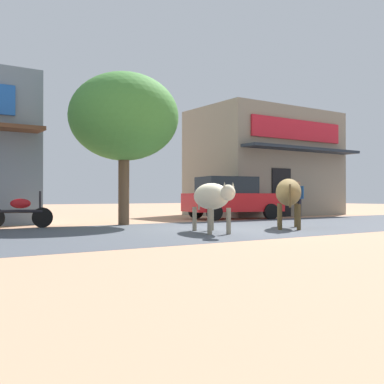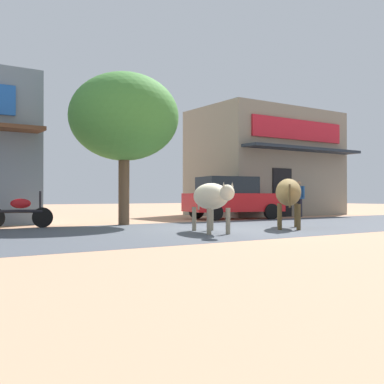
{
  "view_description": "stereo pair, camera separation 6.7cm",
  "coord_description": "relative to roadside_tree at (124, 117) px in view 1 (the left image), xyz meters",
  "views": [
    {
      "loc": [
        -7.71,
        -10.34,
        0.9
      ],
      "look_at": [
        0.19,
        1.35,
        1.02
      ],
      "focal_mm": 44.19,
      "sensor_mm": 36.0,
      "label": 1
    },
    {
      "loc": [
        -7.65,
        -10.38,
        0.9
      ],
      "look_at": [
        0.19,
        1.35,
        1.02
      ],
      "focal_mm": 44.19,
      "sensor_mm": 36.0,
      "label": 2
    }
  ],
  "objects": [
    {
      "name": "roadside_tree",
      "position": [
        0.0,
        0.0,
        0.0
      ],
      "size": [
        3.41,
        3.41,
        4.74
      ],
      "color": "brown",
      "rests_on": "ground"
    },
    {
      "name": "asphalt_road",
      "position": [
        1.24,
        -3.02,
        -3.35
      ],
      "size": [
        72.0,
        6.25,
        0.0
      ],
      "primitive_type": "cube",
      "color": "#474C54",
      "rests_on": "ground"
    },
    {
      "name": "pedestrian_by_shop",
      "position": [
        8.66,
        0.86,
        -2.46
      ],
      "size": [
        0.44,
        0.61,
        1.53
      ],
      "color": "#262633",
      "rests_on": "ground"
    },
    {
      "name": "parked_hatchback_car",
      "position": [
        5.12,
        1.07,
        -2.51
      ],
      "size": [
        3.95,
        2.45,
        1.64
      ],
      "color": "red",
      "rests_on": "ground"
    },
    {
      "name": "cow_far_dark",
      "position": [
        3.13,
        -3.97,
        -2.36
      ],
      "size": [
        2.09,
        2.17,
        1.38
      ],
      "color": "olive",
      "rests_on": "ground"
    },
    {
      "name": "cow_near_brown",
      "position": [
        0.4,
        -4.07,
        -2.47
      ],
      "size": [
        1.24,
        2.5,
        1.22
      ],
      "color": "beige",
      "rests_on": "ground"
    },
    {
      "name": "storefront_right_club",
      "position": [
        9.19,
        3.52,
        -0.88
      ],
      "size": [
        6.79,
        5.09,
        4.93
      ],
      "color": "gray",
      "rests_on": "ground"
    },
    {
      "name": "ground",
      "position": [
        1.24,
        -3.02,
        -3.35
      ],
      "size": [
        80.0,
        80.0,
        0.0
      ],
      "primitive_type": "plane",
      "color": "tan"
    },
    {
      "name": "parked_motorcycle",
      "position": [
        -3.05,
        0.35,
        -2.89
      ],
      "size": [
        1.76,
        0.77,
        1.04
      ],
      "color": "black",
      "rests_on": "ground"
    }
  ]
}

